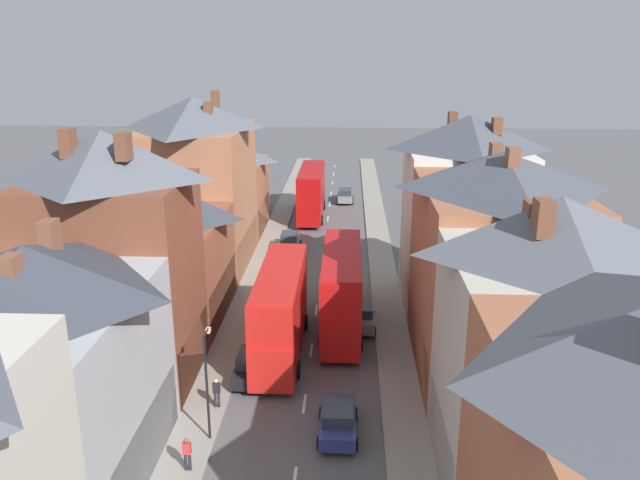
# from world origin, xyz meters

# --- Properties ---
(pavement_left) EXTENTS (2.20, 104.00, 0.14)m
(pavement_left) POSITION_xyz_m (-5.10, 38.00, 0.07)
(pavement_left) COLOR gray
(pavement_left) RESTS_ON ground
(pavement_right) EXTENTS (2.20, 104.00, 0.14)m
(pavement_right) POSITION_xyz_m (5.10, 38.00, 0.07)
(pavement_right) COLOR gray
(pavement_right) RESTS_ON ground
(centre_line_dashes) EXTENTS (0.14, 97.80, 0.01)m
(centre_line_dashes) POSITION_xyz_m (0.00, 36.00, 0.01)
(centre_line_dashes) COLOR silver
(centre_line_dashes) RESTS_ON ground
(terrace_row_left) EXTENTS (8.00, 66.04, 14.25)m
(terrace_row_left) POSITION_xyz_m (-10.19, 19.45, 6.11)
(terrace_row_left) COLOR #935138
(terrace_row_left) RESTS_ON ground
(terrace_row_right) EXTENTS (8.00, 48.44, 13.48)m
(terrace_row_right) POSITION_xyz_m (10.19, 12.75, 6.15)
(terrace_row_right) COLOR brown
(terrace_row_right) RESTS_ON ground
(double_decker_bus_lead) EXTENTS (2.74, 10.80, 5.30)m
(double_decker_bus_lead) POSITION_xyz_m (1.79, 27.13, 2.82)
(double_decker_bus_lead) COLOR red
(double_decker_bus_lead) RESTS_ON ground
(double_decker_bus_mid_street) EXTENTS (2.74, 10.80, 5.30)m
(double_decker_bus_mid_street) POSITION_xyz_m (-1.81, 54.63, 2.82)
(double_decker_bus_mid_street) COLOR #B70F0F
(double_decker_bus_mid_street) RESTS_ON ground
(double_decker_bus_far_approaching) EXTENTS (2.74, 10.80, 5.30)m
(double_decker_bus_far_approaching) POSITION_xyz_m (-1.81, 23.63, 2.82)
(double_decker_bus_far_approaching) COLOR red
(double_decker_bus_far_approaching) RESTS_ON ground
(car_near_blue) EXTENTS (1.90, 4.05, 1.69)m
(car_near_blue) POSITION_xyz_m (-3.10, 43.10, 0.85)
(car_near_blue) COLOR gray
(car_near_blue) RESTS_ON ground
(car_parked_left_a) EXTENTS (1.90, 4.11, 1.68)m
(car_parked_left_a) POSITION_xyz_m (3.10, 27.40, 0.84)
(car_parked_left_a) COLOR gray
(car_parked_left_a) RESTS_ON ground
(car_mid_black) EXTENTS (1.90, 3.97, 1.61)m
(car_mid_black) POSITION_xyz_m (1.80, 15.44, 0.81)
(car_mid_black) COLOR navy
(car_mid_black) RESTS_ON ground
(car_parked_left_b) EXTENTS (1.90, 4.59, 1.63)m
(car_parked_left_b) POSITION_xyz_m (-3.10, 29.67, 0.82)
(car_parked_left_b) COLOR #B7BABF
(car_parked_left_b) RESTS_ON ground
(car_mid_white) EXTENTS (1.90, 4.07, 1.63)m
(car_mid_white) POSITION_xyz_m (-3.10, 20.49, 0.82)
(car_mid_white) COLOR black
(car_mid_white) RESTS_ON ground
(car_far_grey) EXTENTS (1.90, 4.36, 1.58)m
(car_far_grey) POSITION_xyz_m (1.80, 61.59, 0.80)
(car_far_grey) COLOR gray
(car_far_grey) RESTS_ON ground
(pedestrian_mid_left) EXTENTS (0.36, 0.22, 1.61)m
(pedestrian_mid_left) POSITION_xyz_m (-4.71, 12.30, 1.03)
(pedestrian_mid_left) COLOR #23232D
(pedestrian_mid_left) RESTS_ON pavement_left
(pedestrian_mid_right) EXTENTS (0.36, 0.22, 1.61)m
(pedestrian_mid_right) POSITION_xyz_m (-4.44, 17.28, 1.03)
(pedestrian_mid_right) COLOR #23232D
(pedestrian_mid_right) RESTS_ON pavement_left
(street_lamp) EXTENTS (0.20, 1.12, 5.50)m
(street_lamp) POSITION_xyz_m (-4.25, 14.78, 3.24)
(street_lamp) COLOR black
(street_lamp) RESTS_ON ground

